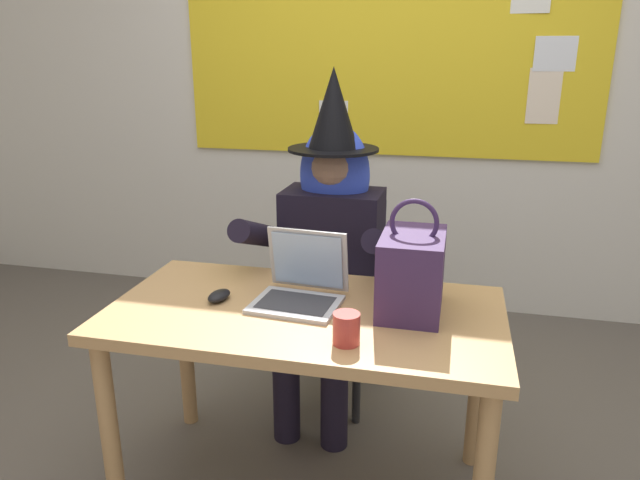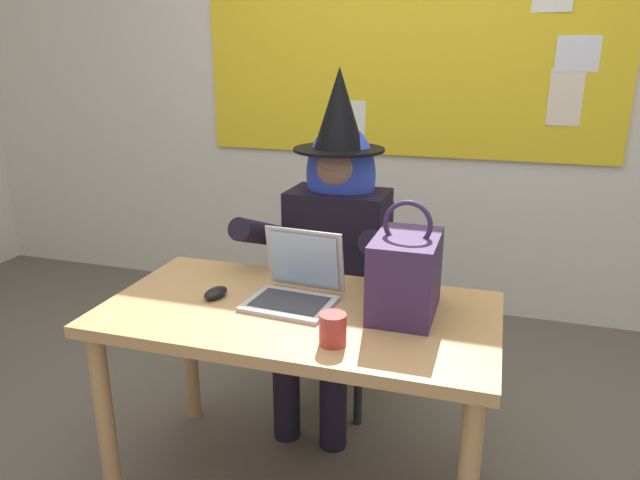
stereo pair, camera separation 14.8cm
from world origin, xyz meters
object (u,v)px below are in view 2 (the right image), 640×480
at_px(chair_at_desk, 343,288).
at_px(desk_main, 299,334).
at_px(handbag, 405,274).
at_px(laptop, 296,286).
at_px(computer_mouse, 216,293).
at_px(coffee_mug, 333,329).
at_px(person_costumed, 334,234).

bearing_deg(chair_at_desk, desk_main, 8.75).
relative_size(chair_at_desk, handbag, 2.39).
distance_m(laptop, computer_mouse, 0.28).
height_order(desk_main, chair_at_desk, chair_at_desk).
bearing_deg(coffee_mug, desk_main, 131.08).
height_order(computer_mouse, handbag, handbag).
bearing_deg(laptop, coffee_mug, -47.30).
xyz_separation_m(desk_main, handbag, (0.34, 0.07, 0.23)).
bearing_deg(laptop, handbag, 6.26).
bearing_deg(computer_mouse, chair_at_desk, 80.00).
xyz_separation_m(desk_main, laptop, (-0.03, 0.06, 0.15)).
bearing_deg(laptop, chair_at_desk, 95.17).
bearing_deg(chair_at_desk, coffee_mug, 19.09).
bearing_deg(desk_main, handbag, 12.15).
relative_size(person_costumed, handbag, 3.91).
bearing_deg(chair_at_desk, computer_mouse, -15.00).
relative_size(chair_at_desk, laptop, 2.96).
xyz_separation_m(desk_main, person_costumed, (-0.05, 0.58, 0.18)).
xyz_separation_m(person_costumed, handbag, (0.39, -0.51, 0.05)).
bearing_deg(handbag, chair_at_desk, 120.95).
bearing_deg(desk_main, computer_mouse, -179.86).
distance_m(chair_at_desk, person_costumed, 0.32).
bearing_deg(handbag, person_costumed, 127.20).
relative_size(chair_at_desk, computer_mouse, 8.67).
bearing_deg(coffee_mug, chair_at_desk, 103.55).
height_order(laptop, handbag, handbag).
distance_m(chair_at_desk, handbag, 0.81).
height_order(chair_at_desk, handbag, handbag).
relative_size(computer_mouse, handbag, 0.28).
bearing_deg(laptop, person_costumed, 96.31).
distance_m(person_costumed, coffee_mug, 0.82).
distance_m(computer_mouse, coffee_mug, 0.53).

